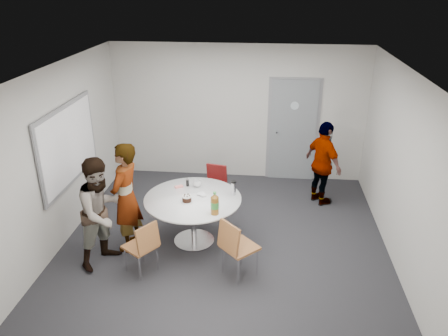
# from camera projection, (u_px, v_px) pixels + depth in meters

# --- Properties ---
(floor) EXTENTS (5.00, 5.00, 0.00)m
(floor) POSITION_uv_depth(u_px,v_px,m) (225.00, 240.00, 6.92)
(floor) COLOR #242428
(floor) RESTS_ON ground
(ceiling) EXTENTS (5.00, 5.00, 0.00)m
(ceiling) POSITION_uv_depth(u_px,v_px,m) (225.00, 69.00, 5.83)
(ceiling) COLOR silver
(ceiling) RESTS_ON wall_back
(wall_back) EXTENTS (5.00, 0.00, 5.00)m
(wall_back) POSITION_uv_depth(u_px,v_px,m) (238.00, 113.00, 8.65)
(wall_back) COLOR #B8B6AF
(wall_back) RESTS_ON floor
(wall_left) EXTENTS (0.00, 5.00, 5.00)m
(wall_left) POSITION_uv_depth(u_px,v_px,m) (61.00, 155.00, 6.61)
(wall_left) COLOR #B8B6AF
(wall_left) RESTS_ON floor
(wall_right) EXTENTS (0.00, 5.00, 5.00)m
(wall_right) POSITION_uv_depth(u_px,v_px,m) (402.00, 170.00, 6.13)
(wall_right) COLOR #B8B6AF
(wall_right) RESTS_ON floor
(wall_front) EXTENTS (5.00, 0.00, 5.00)m
(wall_front) POSITION_uv_depth(u_px,v_px,m) (198.00, 266.00, 4.10)
(wall_front) COLOR #B8B6AF
(wall_front) RESTS_ON floor
(door) EXTENTS (1.02, 0.17, 2.12)m
(door) POSITION_uv_depth(u_px,v_px,m) (293.00, 131.00, 8.66)
(door) COLOR slate
(door) RESTS_ON wall_back
(whiteboard) EXTENTS (0.04, 1.90, 1.25)m
(whiteboard) POSITION_uv_depth(u_px,v_px,m) (68.00, 145.00, 6.75)
(whiteboard) COLOR gray
(whiteboard) RESTS_ON wall_left
(table) EXTENTS (1.47, 1.47, 1.11)m
(table) POSITION_uv_depth(u_px,v_px,m) (195.00, 204.00, 6.62)
(table) COLOR white
(table) RESTS_ON floor
(chair_near_left) EXTENTS (0.56, 0.55, 0.81)m
(chair_near_left) POSITION_uv_depth(u_px,v_px,m) (144.00, 244.00, 5.97)
(chair_near_left) COLOR brown
(chair_near_left) RESTS_ON floor
(chair_near_right) EXTENTS (0.61, 0.61, 0.88)m
(chair_near_right) POSITION_uv_depth(u_px,v_px,m) (235.00, 244.00, 5.88)
(chair_near_right) COLOR brown
(chair_near_right) RESTS_ON floor
(chair_far) EXTENTS (0.45, 0.48, 0.81)m
(chair_far) POSITION_uv_depth(u_px,v_px,m) (215.00, 183.00, 7.71)
(chair_far) COLOR maroon
(chair_far) RESTS_ON floor
(person_main) EXTENTS (0.51, 0.68, 1.70)m
(person_main) POSITION_uv_depth(u_px,v_px,m) (126.00, 198.00, 6.43)
(person_main) COLOR #A5C6EA
(person_main) RESTS_ON floor
(person_left) EXTENTS (0.93, 0.99, 1.63)m
(person_left) POSITION_uv_depth(u_px,v_px,m) (102.00, 212.00, 6.11)
(person_left) COLOR white
(person_left) RESTS_ON floor
(person_right) EXTENTS (0.81, 0.97, 1.55)m
(person_right) POSITION_uv_depth(u_px,v_px,m) (323.00, 164.00, 7.77)
(person_right) COLOR black
(person_right) RESTS_ON floor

